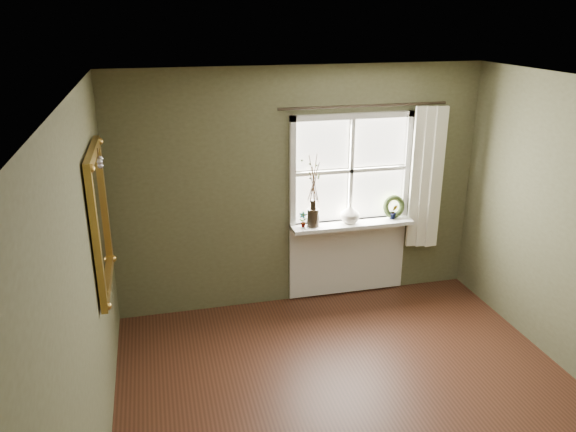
{
  "coord_description": "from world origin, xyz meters",
  "views": [
    {
      "loc": [
        -1.51,
        -3.3,
        3.09
      ],
      "look_at": [
        -0.32,
        1.55,
        1.27
      ],
      "focal_mm": 35.0,
      "sensor_mm": 36.0,
      "label": 1
    }
  ],
  "objects_px": {
    "cream_vase": "(350,213)",
    "wreath": "(394,209)",
    "gilt_mirror": "(100,219)",
    "dark_jug": "(313,217)"
  },
  "relations": [
    {
      "from": "dark_jug",
      "to": "wreath",
      "type": "xyz_separation_m",
      "value": [
        0.95,
        0.04,
        0.0
      ]
    },
    {
      "from": "gilt_mirror",
      "to": "cream_vase",
      "type": "bearing_deg",
      "value": 21.9
    },
    {
      "from": "dark_jug",
      "to": "gilt_mirror",
      "type": "xyz_separation_m",
      "value": [
        -2.06,
        -1.0,
        0.52
      ]
    },
    {
      "from": "cream_vase",
      "to": "wreath",
      "type": "relative_size",
      "value": 0.83
    },
    {
      "from": "cream_vase",
      "to": "gilt_mirror",
      "type": "relative_size",
      "value": 0.19
    },
    {
      "from": "wreath",
      "to": "gilt_mirror",
      "type": "bearing_deg",
      "value": -167.29
    },
    {
      "from": "cream_vase",
      "to": "gilt_mirror",
      "type": "xyz_separation_m",
      "value": [
        -2.48,
        -1.0,
        0.51
      ]
    },
    {
      "from": "cream_vase",
      "to": "wreath",
      "type": "distance_m",
      "value": 0.53
    },
    {
      "from": "dark_jug",
      "to": "gilt_mirror",
      "type": "relative_size",
      "value": 0.17
    },
    {
      "from": "wreath",
      "to": "dark_jug",
      "type": "bearing_deg",
      "value": 176.12
    }
  ]
}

